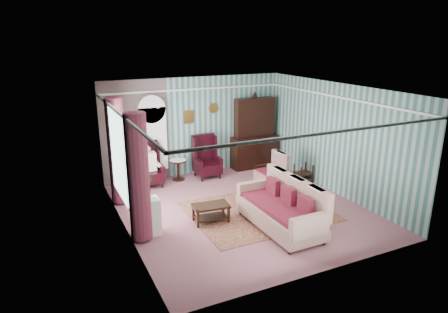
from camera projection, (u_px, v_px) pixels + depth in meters
name	position (u px, v px, depth m)	size (l,w,h in m)	color
floor	(241.00, 209.00, 9.68)	(6.00, 6.00, 0.00)	#905357
room_shell	(215.00, 129.00, 9.00)	(5.53, 6.02, 2.91)	#396966
bookcase	(153.00, 143.00, 11.26)	(0.80, 0.28, 2.24)	silver
dresser_hutch	(255.00, 131.00, 12.47)	(1.50, 0.56, 2.36)	black
wingback_left	(149.00, 165.00, 10.96)	(0.76, 0.80, 1.25)	black
wingback_right	(207.00, 157.00, 11.68)	(0.76, 0.80, 1.25)	black
seated_woman	(149.00, 166.00, 10.97)	(0.44, 0.40, 1.18)	white
round_side_table	(178.00, 170.00, 11.55)	(0.50, 0.50, 0.60)	black
nest_table	(303.00, 173.00, 11.40)	(0.45, 0.38, 0.54)	black
plant_stand	(146.00, 217.00, 8.32)	(0.55, 0.35, 0.80)	white
rug	(258.00, 211.00, 9.54)	(3.20, 2.60, 0.01)	#4C1F19
sofa	(280.00, 207.00, 8.57)	(2.24, 0.89, 1.01)	beige
floral_armchair	(271.00, 172.00, 11.00)	(0.79, 0.74, 0.87)	#B7A88E
coffee_table	(211.00, 213.00, 8.96)	(0.81, 0.47, 0.41)	black
potted_plant_a	(140.00, 191.00, 8.04)	(0.40, 0.35, 0.44)	#24581B
potted_plant_b	(146.00, 186.00, 8.29)	(0.27, 0.21, 0.48)	#23591B
potted_plant_c	(142.00, 191.00, 8.17)	(0.21, 0.21, 0.38)	#1B541A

